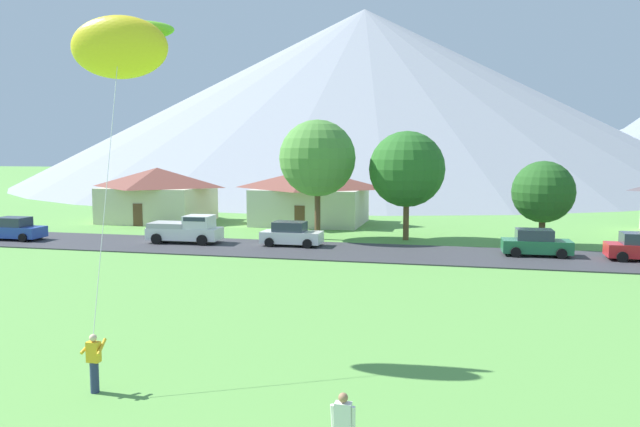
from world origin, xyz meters
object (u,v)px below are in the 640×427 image
at_px(house_left_center, 311,195).
at_px(pickup_truck_white_west_side, 187,229).
at_px(tree_near_left, 543,192).
at_px(parked_car_blue_mid_east, 15,229).
at_px(tree_left_of_center, 317,158).
at_px(tree_center, 407,169).
at_px(parked_car_green_mid_west, 536,243).
at_px(parked_car_white_west_end, 291,234).
at_px(kite_flyer_with_kite, 119,49).
at_px(house_right_center, 158,194).

bearing_deg(house_left_center, pickup_truck_white_west_side, -112.76).
xyz_separation_m(tree_near_left, parked_car_blue_mid_east, (-37.76, -6.24, -2.95)).
bearing_deg(tree_left_of_center, tree_center, 10.82).
relative_size(tree_center, parked_car_green_mid_west, 1.91).
xyz_separation_m(parked_car_white_west_end, parked_car_blue_mid_east, (-20.74, -2.01, 0.00)).
relative_size(tree_center, parked_car_white_west_end, 1.93).
bearing_deg(tree_center, tree_left_of_center, -169.18).
distance_m(house_left_center, parked_car_blue_mid_east, 24.25).
distance_m(tree_left_of_center, kite_flyer_with_kite, 26.21).
bearing_deg(tree_left_of_center, house_left_center, 107.20).
bearing_deg(pickup_truck_white_west_side, house_right_center, 125.63).
distance_m(tree_left_of_center, tree_center, 6.69).
height_order(house_right_center, parked_car_white_west_end, house_right_center).
bearing_deg(house_right_center, parked_car_green_mid_west, -20.19).
height_order(tree_left_of_center, kite_flyer_with_kite, kite_flyer_with_kite).
height_order(house_left_center, kite_flyer_with_kite, kite_flyer_with_kite).
height_order(parked_car_green_mid_west, kite_flyer_with_kite, kite_flyer_with_kite).
height_order(tree_near_left, pickup_truck_white_west_side, tree_near_left).
bearing_deg(house_left_center, tree_center, -40.53).
relative_size(house_right_center, parked_car_white_west_end, 2.31).
height_order(tree_near_left, tree_left_of_center, tree_left_of_center).
height_order(tree_center, kite_flyer_with_kite, kite_flyer_with_kite).
xyz_separation_m(tree_left_of_center, parked_car_white_west_end, (-0.94, -3.92, -5.23)).
xyz_separation_m(tree_near_left, pickup_truck_white_west_side, (-24.69, -4.70, -2.75)).
xyz_separation_m(house_right_center, tree_left_of_center, (17.26, -7.68, 3.48)).
xyz_separation_m(tree_left_of_center, parked_car_blue_mid_east, (-21.68, -5.93, -5.23)).
relative_size(tree_center, parked_car_blue_mid_east, 1.93).
relative_size(house_left_center, tree_near_left, 1.72).
relative_size(house_left_center, pickup_truck_white_west_side, 1.95).
relative_size(house_right_center, tree_left_of_center, 1.08).
distance_m(tree_left_of_center, parked_car_blue_mid_east, 23.08).
relative_size(parked_car_white_west_end, pickup_truck_white_west_side, 0.79).
distance_m(house_left_center, house_right_center, 14.48).
bearing_deg(parked_car_blue_mid_east, tree_near_left, 9.39).
bearing_deg(house_right_center, parked_car_white_west_end, -35.42).
xyz_separation_m(tree_center, pickup_truck_white_west_side, (-15.14, -5.63, -4.23)).
distance_m(house_right_center, tree_center, 24.79).
bearing_deg(house_right_center, kite_flyer_with_kite, -63.56).
height_order(tree_near_left, kite_flyer_with_kite, kite_flyer_with_kite).
xyz_separation_m(house_right_center, parked_car_white_west_end, (16.32, -11.61, -1.75)).
bearing_deg(house_left_center, kite_flyer_with_kite, -86.23).
distance_m(parked_car_green_mid_west, kite_flyer_with_kite, 28.32).
relative_size(tree_near_left, kite_flyer_with_kite, 0.53).
xyz_separation_m(parked_car_green_mid_west, kite_flyer_with_kite, (-15.76, -21.65, 9.21)).
relative_size(tree_left_of_center, kite_flyer_with_kite, 0.80).
bearing_deg(tree_center, parked_car_green_mid_west, -32.37).
bearing_deg(tree_near_left, tree_left_of_center, -178.90).
height_order(house_left_center, tree_near_left, tree_near_left).
relative_size(parked_car_green_mid_west, kite_flyer_with_kite, 0.38).
distance_m(parked_car_green_mid_west, parked_car_blue_mid_east, 36.92).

